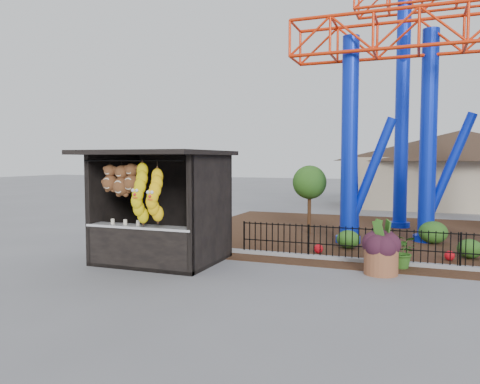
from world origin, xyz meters
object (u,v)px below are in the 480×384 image
(terracotta_planter, at_px, (381,261))
(potted_plant, at_px, (403,252))
(roller_coaster, at_px, (464,58))
(prize_booth, at_px, (156,208))

(terracotta_planter, xyz_separation_m, potted_plant, (0.48, 0.88, 0.12))
(roller_coaster, bearing_deg, terracotta_planter, -109.01)
(prize_booth, distance_m, potted_plant, 6.73)
(terracotta_planter, distance_m, potted_plant, 1.01)
(roller_coaster, xyz_separation_m, terracotta_planter, (-2.21, -6.41, -6.12))
(prize_booth, xyz_separation_m, roller_coaster, (8.12, 7.34, 4.91))
(prize_booth, bearing_deg, terracotta_planter, 8.94)
(roller_coaster, height_order, terracotta_planter, roller_coaster)
(roller_coaster, relative_size, terracotta_planter, 13.13)
(prize_booth, relative_size, terracotta_planter, 4.18)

